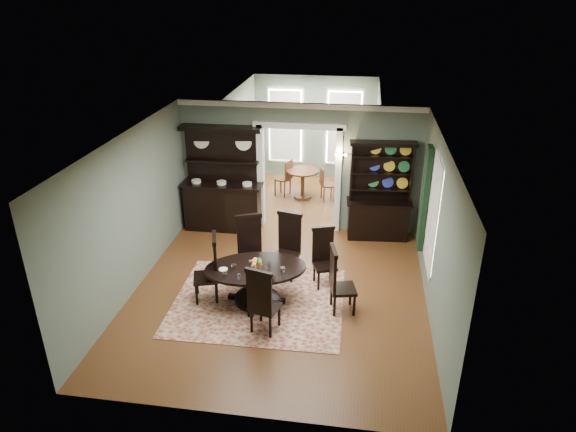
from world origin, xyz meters
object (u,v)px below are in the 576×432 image
Objects in this scene: dining_table at (256,278)px; parlor_table at (303,180)px; welsh_dresser at (379,204)px; sideboard at (223,194)px.

dining_table is 2.43× the size of parlor_table.
dining_table is at bearing -92.67° from parlor_table.
dining_table is 3.76m from welsh_dresser.
sideboard is at bearing 99.73° from dining_table.
dining_table is at bearing -130.89° from welsh_dresser.
sideboard is at bearing -127.96° from parlor_table.
parlor_table is at bearing 72.02° from dining_table.
dining_table is 0.92× the size of welsh_dresser.
parlor_table is (-1.99, 2.04, -0.30)m from welsh_dresser.
welsh_dresser is 2.63× the size of parlor_table.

